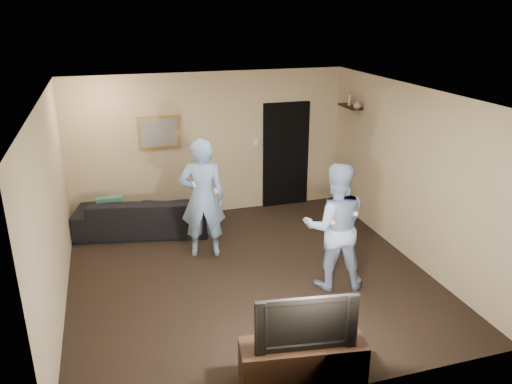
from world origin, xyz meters
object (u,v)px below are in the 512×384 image
object	(u,v)px
wii_player_right	(335,226)
tv_console	(302,362)
sofa	(143,214)
wii_player_left	(203,198)
television	(304,318)

from	to	relation	value
wii_player_right	tv_console	bearing A→B (deg)	-123.57
sofa	wii_player_left	world-z (taller)	wii_player_left
wii_player_right	wii_player_left	bearing A→B (deg)	136.47
tv_console	television	world-z (taller)	television
wii_player_right	television	bearing A→B (deg)	-123.57
tv_console	television	xyz separation A→B (m)	(0.00, 0.00, 0.52)
sofa	wii_player_left	distance (m)	1.51
sofa	tv_console	xyz separation A→B (m)	(1.23, -4.21, -0.07)
television	wii_player_left	xyz separation A→B (m)	(-0.39, 3.11, 0.16)
sofa	wii_player_left	size ratio (longest dim) A/B	1.18
wii_player_left	television	bearing A→B (deg)	-82.81
wii_player_left	wii_player_right	bearing A→B (deg)	-43.53
tv_console	wii_player_left	bearing A→B (deg)	105.68
sofa	tv_console	bearing A→B (deg)	118.16
sofa	television	world-z (taller)	television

